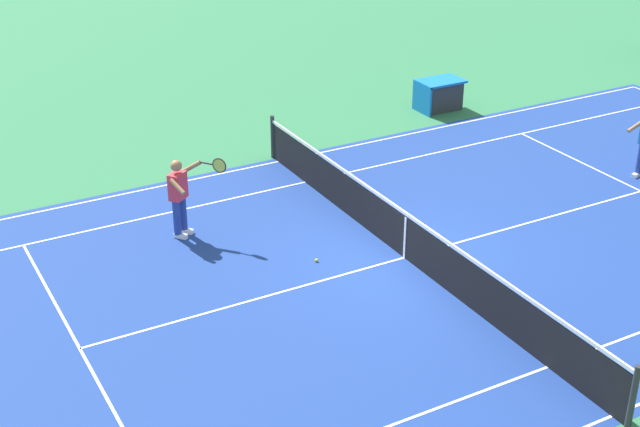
{
  "coord_description": "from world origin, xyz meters",
  "views": [
    {
      "loc": [
        8.91,
        12.75,
        8.56
      ],
      "look_at": [
        1.39,
        -0.9,
        0.9
      ],
      "focal_mm": 50.88,
      "sensor_mm": 36.0,
      "label": 1
    }
  ],
  "objects_px": {
    "tennis_net": "(406,235)",
    "tennis_ball": "(316,260)",
    "equipment_cart_tarped": "(439,95)",
    "tennis_player_near": "(180,194)"
  },
  "relations": [
    {
      "from": "tennis_net",
      "to": "tennis_ball",
      "type": "xyz_separation_m",
      "value": [
        1.58,
        -0.69,
        -0.46
      ]
    },
    {
      "from": "tennis_net",
      "to": "tennis_ball",
      "type": "distance_m",
      "value": 1.79
    },
    {
      "from": "tennis_net",
      "to": "equipment_cart_tarped",
      "type": "distance_m",
      "value": 8.73
    },
    {
      "from": "tennis_player_near",
      "to": "tennis_ball",
      "type": "distance_m",
      "value": 3.09
    },
    {
      "from": "tennis_net",
      "to": "tennis_player_near",
      "type": "xyz_separation_m",
      "value": [
        3.43,
        -2.99,
        0.44
      ]
    },
    {
      "from": "tennis_ball",
      "to": "equipment_cart_tarped",
      "type": "bearing_deg",
      "value": -140.0
    },
    {
      "from": "tennis_player_near",
      "to": "tennis_net",
      "type": "bearing_deg",
      "value": 138.94
    },
    {
      "from": "tennis_player_near",
      "to": "tennis_ball",
      "type": "bearing_deg",
      "value": 128.76
    },
    {
      "from": "tennis_net",
      "to": "tennis_ball",
      "type": "bearing_deg",
      "value": -23.45
    },
    {
      "from": "tennis_ball",
      "to": "equipment_cart_tarped",
      "type": "distance_m",
      "value": 9.37
    }
  ]
}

